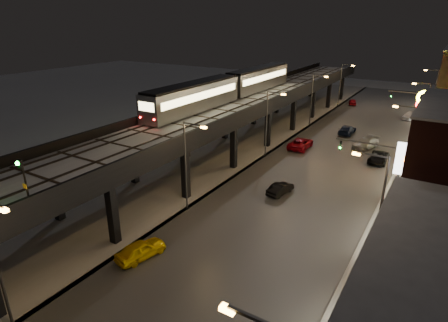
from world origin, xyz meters
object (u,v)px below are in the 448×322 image
Objects in this scene: subway_train at (230,86)px; car_mid_silver at (301,144)px; car_mid_dark at (347,130)px; car_taxi at (141,250)px; sign_citgo at (409,180)px; rail_signal at (22,173)px; car_far_white at (353,102)px; car_near_white at (280,189)px; car_onc_white at (366,143)px; car_onc_red at (410,116)px; car_onc_dark at (378,158)px.

subway_train reaches higher than car_mid_silver.
car_mid_dark is (3.93, 10.82, -0.03)m from car_mid_silver.
car_mid_silver reaches higher than car_mid_dark.
car_mid_dark is at bearing -84.66° from car_taxi.
car_mid_dark is 37.69m from sign_citgo.
rail_signal is 0.83× the size of car_far_white.
rail_signal is 25.41m from car_near_white.
car_far_white is at bearing 106.28° from sign_citgo.
car_near_white is (14.44, -13.72, -7.79)m from subway_train.
car_near_white is 16.05m from car_mid_silver.
car_taxi is at bearing -89.76° from car_onc_white.
car_taxi is 0.99× the size of car_onc_red.
car_onc_dark is at bearing -98.45° from car_taxi.
subway_train is 3.55× the size of sign_citgo.
rail_signal reaches higher than car_onc_red.
car_mid_silver is at bearing 123.83° from sign_citgo.
car_taxi is 17.13m from car_near_white.
car_onc_red is (0.64, 26.79, 0.06)m from car_onc_dark.
car_mid_dark is 23.70m from car_far_white.
car_onc_dark is at bearing 102.57° from sign_citgo.
car_taxi is 1.12× the size of car_near_white.
car_mid_dark is 1.20× the size of car_onc_red.
subway_train is 6.90× the size of car_onc_white.
car_mid_silver reaches higher than car_onc_red.
car_taxi is (3.22, 6.22, -8.13)m from rail_signal.
car_onc_red is at bearing 134.46° from car_far_white.
car_near_white is 0.99× the size of car_far_white.
subway_train is 13.40m from car_mid_silver.
subway_train is 21.39m from car_near_white.
car_onc_dark is at bearing 68.22° from rail_signal.
car_near_white is 21.16m from car_onc_white.
car_mid_silver is 29.87m from sign_citgo.
car_near_white is at bearing 80.55° from car_far_white.
car_mid_dark is at bearing 87.04° from car_far_white.
car_near_white is 49.87m from car_far_white.
car_onc_white reaches higher than car_taxi.
car_onc_red is (7.53, 15.83, -0.01)m from car_mid_dark.
car_near_white is at bearing 101.56° from car_mid_silver.
car_far_white is at bearing 163.69° from car_onc_red.
car_taxi is 20.39m from sign_citgo.
sign_citgo reaches higher than subway_train.
car_onc_red is (12.28, -7.38, 0.08)m from car_far_white.
car_far_white is at bearing -75.51° from car_near_white.
car_onc_red reaches higher than car_taxi.
car_onc_white reaches higher than car_mid_silver.
subway_train reaches higher than car_mid_dark.
car_near_white is at bearing 89.38° from car_mid_dark.
sign_citgo is (12.56, -8.48, 7.20)m from car_near_white.
rail_signal is at bearing 80.43° from car_mid_dark.
car_taxi is 0.41× the size of sign_citgo.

